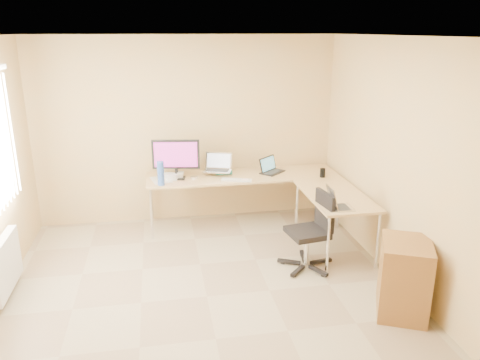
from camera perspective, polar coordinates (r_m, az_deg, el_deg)
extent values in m
plane|color=tan|center=(5.06, -4.04, -13.91)|extent=(4.50, 4.50, 0.00)
plane|color=white|center=(4.31, -4.82, 16.97)|extent=(4.50, 4.50, 0.00)
plane|color=tan|center=(6.69, -6.42, 5.97)|extent=(4.50, 0.00, 4.50)
plane|color=tan|center=(2.49, 1.23, -15.27)|extent=(4.50, 0.00, 4.50)
plane|color=tan|center=(5.16, 19.49, 1.49)|extent=(0.00, 4.50, 4.50)
cube|color=tan|center=(6.65, 0.34, -2.37)|extent=(2.65, 0.70, 0.73)
cube|color=tan|center=(6.01, 11.32, -4.98)|extent=(0.70, 1.30, 0.73)
cube|color=black|center=(6.35, -7.76, 2.51)|extent=(0.66, 0.30, 0.54)
cube|color=#216E62|center=(6.68, -2.06, 1.24)|extent=(0.24, 0.32, 0.05)
cube|color=silver|center=(6.50, -2.75, 2.10)|extent=(0.44, 0.39, 0.24)
cube|color=black|center=(6.63, 3.97, 1.82)|extent=(0.43, 0.42, 0.22)
cube|color=silver|center=(6.28, -0.42, 0.01)|extent=(0.42, 0.24, 0.02)
ellipsoid|color=white|center=(6.25, 0.61, 0.01)|extent=(0.12, 0.09, 0.04)
imported|color=silver|center=(6.41, -7.24, 0.60)|extent=(0.13, 0.13, 0.09)
cylinder|color=silver|center=(6.41, -5.54, 0.31)|extent=(0.13, 0.13, 0.03)
cylinder|color=#3257AF|center=(6.15, -9.59, 0.80)|extent=(0.11, 0.11, 0.32)
cube|color=silver|center=(6.40, -9.55, 0.03)|extent=(0.31, 0.39, 0.01)
cube|color=silver|center=(6.41, -8.39, 0.44)|extent=(0.25, 0.22, 0.08)
cylinder|color=white|center=(6.59, -9.65, 1.69)|extent=(0.23, 0.23, 0.26)
cylinder|color=black|center=(6.52, 9.98, 0.86)|extent=(0.08, 0.08, 0.12)
cube|color=silver|center=(5.40, 12.10, -2.33)|extent=(0.32, 0.25, 0.21)
cube|color=black|center=(5.45, 8.18, -5.73)|extent=(0.63, 0.63, 0.91)
cube|color=brown|center=(4.89, 19.25, -11.29)|extent=(0.64, 0.70, 0.77)
cube|color=white|center=(5.47, -26.57, -9.19)|extent=(0.09, 0.80, 0.55)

